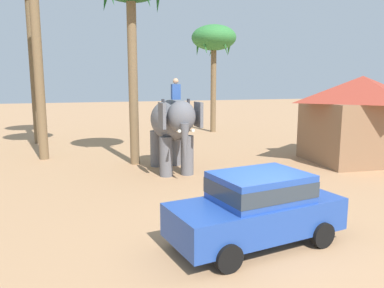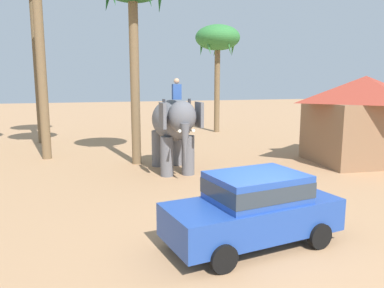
{
  "view_description": "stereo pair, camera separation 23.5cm",
  "coord_description": "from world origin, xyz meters",
  "px_view_note": "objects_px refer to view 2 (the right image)",
  "views": [
    {
      "loc": [
        -4.08,
        -7.49,
        3.82
      ],
      "look_at": [
        -0.24,
        4.96,
        1.6
      ],
      "focal_mm": 35.33,
      "sensor_mm": 36.0,
      "label": 1
    },
    {
      "loc": [
        -3.85,
        -7.56,
        3.82
      ],
      "look_at": [
        -0.24,
        4.96,
        1.6
      ],
      "focal_mm": 35.33,
      "sensor_mm": 36.0,
      "label": 2
    }
  ],
  "objects_px": {
    "car_sedan_foreground": "(254,206)",
    "roadside_hut": "(363,117)",
    "elephant_with_mahout": "(173,125)",
    "palm_tree_leaning_seaward": "(218,41)"
  },
  "relations": [
    {
      "from": "elephant_with_mahout",
      "to": "roadside_hut",
      "type": "relative_size",
      "value": 0.73
    },
    {
      "from": "elephant_with_mahout",
      "to": "car_sedan_foreground",
      "type": "bearing_deg",
      "value": -88.95
    },
    {
      "from": "car_sedan_foreground",
      "to": "elephant_with_mahout",
      "type": "bearing_deg",
      "value": 91.05
    },
    {
      "from": "car_sedan_foreground",
      "to": "roadside_hut",
      "type": "height_order",
      "value": "roadside_hut"
    },
    {
      "from": "roadside_hut",
      "to": "palm_tree_leaning_seaward",
      "type": "bearing_deg",
      "value": 103.99
    },
    {
      "from": "car_sedan_foreground",
      "to": "roadside_hut",
      "type": "relative_size",
      "value": 0.82
    },
    {
      "from": "elephant_with_mahout",
      "to": "palm_tree_leaning_seaward",
      "type": "relative_size",
      "value": 0.5
    },
    {
      "from": "elephant_with_mahout",
      "to": "roadside_hut",
      "type": "xyz_separation_m",
      "value": [
        8.85,
        -0.65,
        0.13
      ]
    },
    {
      "from": "palm_tree_leaning_seaward",
      "to": "roadside_hut",
      "type": "xyz_separation_m",
      "value": [
        2.93,
        -11.76,
        -4.47
      ]
    },
    {
      "from": "elephant_with_mahout",
      "to": "roadside_hut",
      "type": "distance_m",
      "value": 8.88
    }
  ]
}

